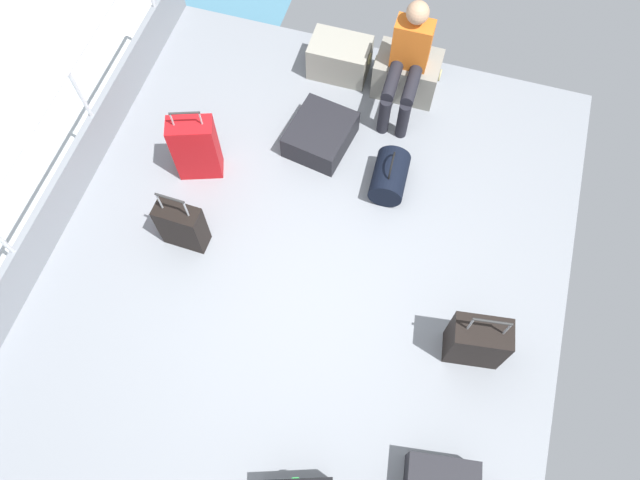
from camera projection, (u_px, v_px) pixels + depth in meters
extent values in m
cube|color=gray|center=(304.00, 270.00, 5.17)|extent=(4.40, 5.20, 0.06)
cube|color=gray|center=(65.00, 193.00, 5.21)|extent=(0.06, 5.20, 0.45)
cylinder|color=silver|center=(10.00, 248.00, 4.67)|extent=(0.04, 0.04, 1.00)
cylinder|color=silver|center=(89.00, 111.00, 5.25)|extent=(0.04, 0.04, 1.00)
cylinder|color=silver|center=(153.00, 2.00, 5.83)|extent=(0.04, 0.04, 1.00)
cylinder|color=silver|center=(25.00, 140.00, 4.51)|extent=(0.04, 4.16, 0.04)
cube|color=gray|center=(340.00, 58.00, 5.93)|extent=(0.58, 0.39, 0.38)
torus|color=tan|center=(310.00, 46.00, 5.90)|extent=(0.02, 0.12, 0.12)
torus|color=tan|center=(370.00, 59.00, 5.82)|extent=(0.02, 0.12, 0.12)
cube|color=gray|center=(407.00, 74.00, 5.81)|extent=(0.61, 0.42, 0.42)
torus|color=tan|center=(376.00, 61.00, 5.77)|extent=(0.02, 0.12, 0.12)
torus|color=tan|center=(440.00, 75.00, 5.69)|extent=(0.02, 0.12, 0.12)
cube|color=orange|center=(412.00, 44.00, 5.38)|extent=(0.34, 0.20, 0.48)
sphere|color=tan|center=(418.00, 13.00, 5.06)|extent=(0.20, 0.20, 0.20)
cylinder|color=black|center=(411.00, 86.00, 5.43)|extent=(0.12, 0.40, 0.12)
cylinder|color=black|center=(403.00, 120.00, 5.57)|extent=(0.11, 0.11, 0.42)
cylinder|color=black|center=(392.00, 82.00, 5.45)|extent=(0.12, 0.40, 0.12)
cylinder|color=black|center=(384.00, 116.00, 5.59)|extent=(0.11, 0.11, 0.42)
cube|color=green|center=(296.00, 478.00, 4.20)|extent=(0.05, 0.02, 0.08)
cube|color=black|center=(320.00, 135.00, 5.59)|extent=(0.62, 0.69, 0.26)
cube|color=white|center=(335.00, 106.00, 5.65)|extent=(0.05, 0.01, 0.08)
cube|color=black|center=(477.00, 341.00, 4.58)|extent=(0.46, 0.30, 0.53)
cylinder|color=#A5A8AD|center=(471.00, 324.00, 4.26)|extent=(0.02, 0.02, 0.21)
cylinder|color=#A5A8AD|center=(507.00, 329.00, 4.24)|extent=(0.02, 0.02, 0.21)
cylinder|color=#2D2D2D|center=(493.00, 322.00, 4.16)|extent=(0.28, 0.06, 0.02)
cube|color=silver|center=(482.00, 320.00, 4.52)|extent=(0.05, 0.01, 0.08)
cube|color=red|center=(196.00, 148.00, 5.27)|extent=(0.44, 0.33, 0.69)
cylinder|color=#A5A8AD|center=(172.00, 119.00, 4.89)|extent=(0.02, 0.02, 0.15)
cylinder|color=#A5A8AD|center=(200.00, 118.00, 4.90)|extent=(0.02, 0.02, 0.15)
cylinder|color=#2D2D2D|center=(184.00, 113.00, 4.83)|extent=(0.25, 0.10, 0.02)
cube|color=white|center=(193.00, 128.00, 5.19)|extent=(0.05, 0.02, 0.08)
cube|color=green|center=(443.00, 457.00, 4.32)|extent=(0.05, 0.01, 0.08)
cube|color=black|center=(182.00, 226.00, 5.03)|extent=(0.39, 0.19, 0.51)
cylinder|color=#A5A8AD|center=(159.00, 201.00, 4.72)|extent=(0.02, 0.02, 0.21)
cylinder|color=#A5A8AD|center=(186.00, 209.00, 4.69)|extent=(0.02, 0.02, 0.21)
cylinder|color=#2D2D2D|center=(170.00, 198.00, 4.61)|extent=(0.25, 0.03, 0.02)
cube|color=white|center=(186.00, 215.00, 5.05)|extent=(0.05, 0.01, 0.08)
cylinder|color=black|center=(390.00, 176.00, 5.36)|extent=(0.32, 0.47, 0.31)
torus|color=black|center=(392.00, 166.00, 5.22)|extent=(0.03, 0.26, 0.26)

